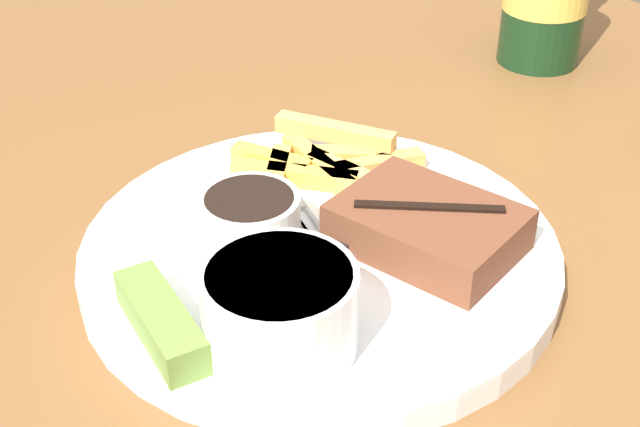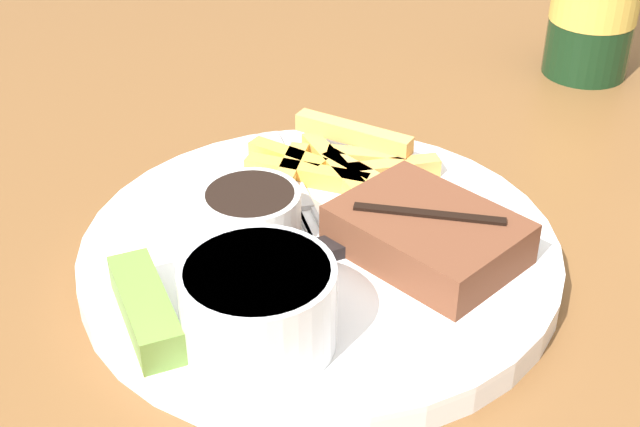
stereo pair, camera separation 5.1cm
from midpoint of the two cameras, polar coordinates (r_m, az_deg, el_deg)
dining_table at (r=0.59m, az=2.53°, el=-10.09°), size 1.19×1.06×0.76m
dinner_plate at (r=0.53m, az=2.77°, el=-2.72°), size 0.28×0.28×0.02m
steak_portion at (r=0.51m, az=9.74°, el=-1.42°), size 0.11×0.09×0.03m
fries_pile at (r=0.58m, az=3.53°, el=3.19°), size 0.10×0.11×0.02m
coleslaw_cup at (r=0.44m, az=-0.62°, el=-5.77°), size 0.08×0.08×0.05m
dipping_sauce_cup at (r=0.51m, az=-1.63°, el=-0.12°), size 0.06×0.06×0.03m
pickle_spear at (r=0.46m, az=-8.01°, el=-6.17°), size 0.08×0.03×0.02m
fork_utensil at (r=0.58m, az=0.57°, el=2.27°), size 0.13×0.05×0.00m
knife_utensil at (r=0.52m, az=6.53°, el=-1.56°), size 0.04×0.17×0.01m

